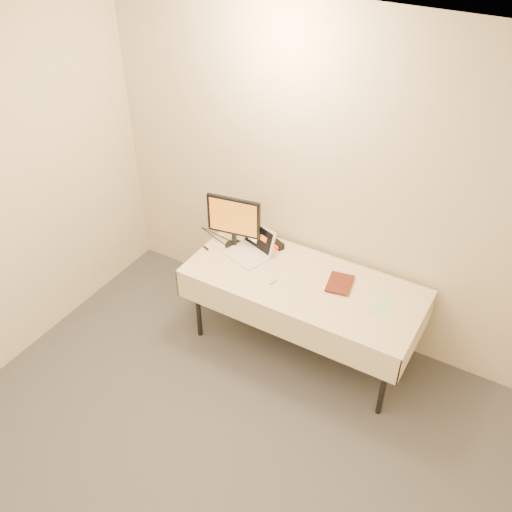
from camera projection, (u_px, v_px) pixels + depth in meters
The scene contains 9 objects.
back_wall at pixel (334, 186), 4.35m from camera, with size 4.00×0.10×2.70m, color beige.
table at pixel (303, 287), 4.45m from camera, with size 1.86×0.81×0.74m.
laptop at pixel (251, 248), 4.66m from camera, with size 0.41×0.39×0.23m.
monitor at pixel (234, 219), 4.61m from camera, with size 0.45×0.18×0.47m.
book at pixel (329, 270), 4.32m from camera, with size 0.18×0.02×0.25m, color maroon.
alarm_clock at pixel (277, 244), 4.75m from camera, with size 0.14×0.10×0.05m.
clicker at pixel (273, 281), 4.39m from camera, with size 0.04×0.08×0.02m, color silver.
paper_form at pixel (382, 306), 4.18m from camera, with size 0.10×0.26×0.00m, color #B8E5B6.
usb_dongle at pixel (206, 248), 4.74m from camera, with size 0.06×0.02×0.01m, color black.
Camera 1 is at (1.41, -1.07, 3.56)m, focal length 40.00 mm.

